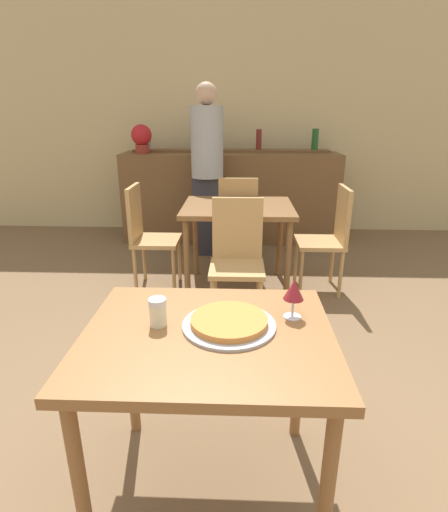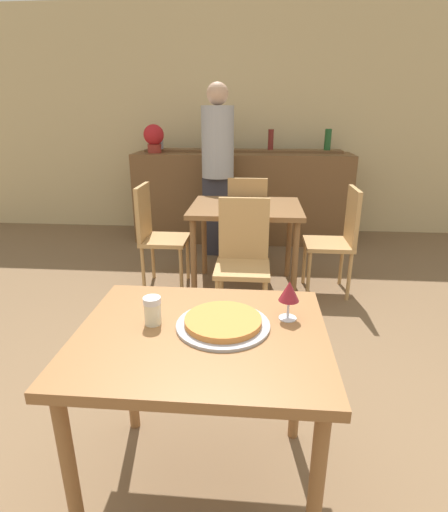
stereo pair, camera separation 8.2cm
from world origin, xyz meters
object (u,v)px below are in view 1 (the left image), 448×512
object	(u,v)px
chair_far_side_right	(330,233)
chair_far_side_back	(238,217)
chair_far_side_front	(237,253)
person_standing	(207,165)
wine_glass	(294,291)
potted_plant	(142,137)
chair_far_side_left	(147,231)
cheese_shaker	(158,312)
pizza_tray	(229,323)

from	to	relation	value
chair_far_side_right	chair_far_side_back	bearing A→B (deg)	-124.73
chair_far_side_front	chair_far_side_back	xyz separation A→B (m)	(-0.00, 1.12, 0.00)
person_standing	wine_glass	xyz separation A→B (m)	(0.56, -2.91, -0.11)
chair_far_side_front	chair_far_side_back	distance (m)	1.12
chair_far_side_back	potted_plant	distance (m)	1.64
person_standing	potted_plant	size ratio (longest dim) A/B	5.54
chair_far_side_left	potted_plant	world-z (taller)	potted_plant
chair_far_side_left	potted_plant	xyz separation A→B (m)	(-0.34, 1.48, 0.72)
chair_far_side_left	person_standing	xyz separation A→B (m)	(0.47, 0.95, 0.46)
cheese_shaker	chair_far_side_right	bearing A→B (deg)	61.79
chair_far_side_back	chair_far_side_right	world-z (taller)	same
chair_far_side_right	person_standing	world-z (taller)	person_standing
chair_far_side_back	chair_far_side_front	bearing A→B (deg)	90.00
pizza_tray	person_standing	world-z (taller)	person_standing
chair_far_side_right	chair_far_side_left	bearing A→B (deg)	-90.00
person_standing	potted_plant	xyz separation A→B (m)	(-0.81, 0.53, 0.26)
chair_far_side_back	potted_plant	xyz separation A→B (m)	(-1.15, 0.92, 0.72)
chair_far_side_left	potted_plant	bearing A→B (deg)	13.07
cheese_shaker	potted_plant	world-z (taller)	potted_plant
chair_far_side_left	person_standing	world-z (taller)	person_standing
chair_far_side_right	person_standing	distance (m)	1.55
chair_far_side_back	person_standing	distance (m)	0.69
chair_far_side_back	chair_far_side_right	bearing A→B (deg)	145.27
chair_far_side_left	pizza_tray	xyz separation A→B (m)	(0.78, -2.04, 0.25)
chair_far_side_left	chair_far_side_right	size ratio (longest dim) A/B	1.00
cheese_shaker	wine_glass	size ratio (longest dim) A/B	0.69
chair_far_side_right	pizza_tray	world-z (taller)	chair_far_side_right
chair_far_side_right	pizza_tray	bearing A→B (deg)	-22.05
chair_far_side_back	chair_far_side_left	distance (m)	0.98
chair_far_side_left	pizza_tray	size ratio (longest dim) A/B	2.64
chair_far_side_left	cheese_shaker	size ratio (longest dim) A/B	8.52
chair_far_side_left	chair_far_side_back	bearing A→B (deg)	-55.27
chair_far_side_right	pizza_tray	xyz separation A→B (m)	(-0.83, -2.04, 0.25)
cheese_shaker	potted_plant	xyz separation A→B (m)	(-0.86, 3.52, 0.43)
person_standing	potted_plant	distance (m)	1.01
person_standing	chair_far_side_back	bearing A→B (deg)	-49.45
chair_far_side_front	pizza_tray	world-z (taller)	chair_far_side_front
chair_far_side_left	potted_plant	distance (m)	1.68
pizza_tray	wine_glass	distance (m)	0.28
chair_far_side_left	wine_glass	size ratio (longest dim) A/B	5.90
chair_far_side_left	person_standing	size ratio (longest dim) A/B	0.52
chair_far_side_left	chair_far_side_right	distance (m)	1.61
pizza_tray	cheese_shaker	world-z (taller)	cheese_shaker
chair_far_side_left	person_standing	distance (m)	1.16
chair_far_side_left	potted_plant	size ratio (longest dim) A/B	2.86
chair_far_side_right	wine_glass	size ratio (longest dim) A/B	5.90
chair_far_side_back	person_standing	xyz separation A→B (m)	(-0.33, 0.39, 0.46)
chair_far_side_back	wine_glass	distance (m)	2.55
chair_far_side_front	person_standing	xyz separation A→B (m)	(-0.33, 1.51, 0.46)
chair_far_side_front	person_standing	world-z (taller)	person_standing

